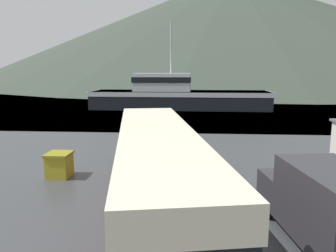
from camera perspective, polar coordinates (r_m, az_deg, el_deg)
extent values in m
plane|color=#3D5160|center=(146.92, 3.38, 7.68)|extent=(240.00, 240.00, 0.00)
cone|color=#333D33|center=(169.22, 10.93, 16.26)|extent=(231.09, 231.09, 49.93)
cube|color=red|center=(11.60, -1.90, -11.96)|extent=(4.66, 12.86, 0.98)
cube|color=black|center=(11.26, -1.93, -6.99)|extent=(4.57, 12.61, 1.12)
cube|color=beige|center=(11.03, -1.96, -2.46)|extent=(4.66, 12.86, 0.70)
cube|color=black|center=(17.45, -3.51, -1.64)|extent=(2.14, 0.44, 1.51)
cylinder|color=black|center=(15.91, -7.03, -7.82)|extent=(0.46, 0.94, 0.90)
cylinder|color=black|center=(16.02, 0.76, -7.62)|extent=(0.46, 0.94, 0.90)
cube|color=#2D2D33|center=(10.61, 26.73, -12.40)|extent=(2.50, 3.89, 2.14)
cube|color=#2D2D33|center=(12.92, 20.64, -10.31)|extent=(2.22, 1.83, 1.18)
cube|color=black|center=(11.97, 22.43, -7.16)|extent=(1.71, 0.30, 0.75)
cylinder|color=black|center=(12.61, 17.05, -13.47)|extent=(0.31, 0.72, 0.70)
cylinder|color=black|center=(13.34, 24.47, -12.63)|extent=(0.31, 0.72, 0.70)
cube|color=black|center=(44.95, 2.07, 4.58)|extent=(23.93, 6.46, 2.38)
cube|color=silver|center=(44.88, 2.08, 5.71)|extent=(24.17, 6.53, 0.60)
cube|color=silver|center=(44.99, -0.97, 7.64)|extent=(7.71, 4.33, 2.40)
cube|color=black|center=(44.98, -0.97, 8.10)|extent=(7.86, 4.45, 0.72)
cylinder|color=#B2B2B7|center=(44.95, 0.51, 13.52)|extent=(0.20, 0.20, 6.82)
cube|color=olive|center=(17.14, -18.38, -6.62)|extent=(1.05, 1.14, 1.09)
cube|color=olive|center=(16.99, -18.49, -4.66)|extent=(1.15, 1.25, 0.12)
cylinder|color=black|center=(26.13, 2.04, -1.21)|extent=(0.31, 0.31, 0.54)
sphere|color=black|center=(26.06, 2.05, -0.43)|extent=(0.36, 0.36, 0.36)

